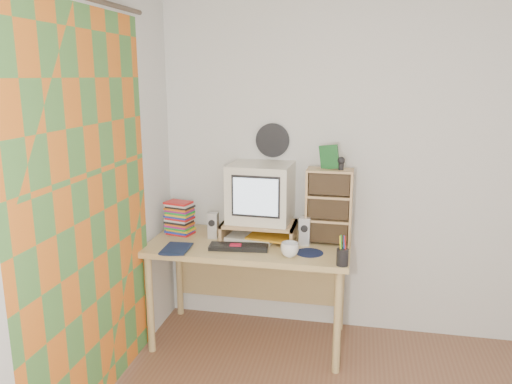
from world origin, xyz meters
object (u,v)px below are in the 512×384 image
at_px(desk, 251,258).
at_px(diary, 164,247).
at_px(dvd_stack, 180,217).
at_px(cd_rack, 329,206).
at_px(crt_monitor, 260,193).
at_px(mug, 290,250).
at_px(keyboard, 239,247).

bearing_deg(desk, diary, -148.96).
xyz_separation_m(dvd_stack, cd_rack, (1.09, 0.02, 0.13)).
relative_size(desk, crt_monitor, 3.22).
distance_m(crt_monitor, mug, 0.53).
xyz_separation_m(desk, mug, (0.31, -0.28, 0.18)).
bearing_deg(diary, crt_monitor, 32.29).
height_order(crt_monitor, cd_rack, crt_monitor).
relative_size(crt_monitor, dvd_stack, 1.68).
bearing_deg(mug, diary, -177.02).
xyz_separation_m(crt_monitor, diary, (-0.58, -0.41, -0.31)).
relative_size(mug, diary, 0.56).
distance_m(mug, diary, 0.85).
bearing_deg(dvd_stack, mug, -6.49).
bearing_deg(cd_rack, mug, -123.27).
distance_m(desk, diary, 0.64).
bearing_deg(cd_rack, diary, -159.68).
distance_m(keyboard, mug, 0.37).
relative_size(crt_monitor, diary, 2.06).
bearing_deg(keyboard, cd_rack, 17.92).
distance_m(desk, keyboard, 0.26).
distance_m(desk, cd_rack, 0.67).
bearing_deg(crt_monitor, cd_rack, -1.49).
bearing_deg(crt_monitor, keyboard, -104.84).
bearing_deg(keyboard, dvd_stack, 148.85).
distance_m(crt_monitor, dvd_stack, 0.63).
bearing_deg(desk, cd_rack, 5.56).
bearing_deg(mug, crt_monitor, 126.16).
distance_m(crt_monitor, diary, 0.77).
relative_size(keyboard, diary, 1.88).
distance_m(keyboard, diary, 0.50).
bearing_deg(crt_monitor, mug, -51.34).
height_order(mug, diary, mug).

